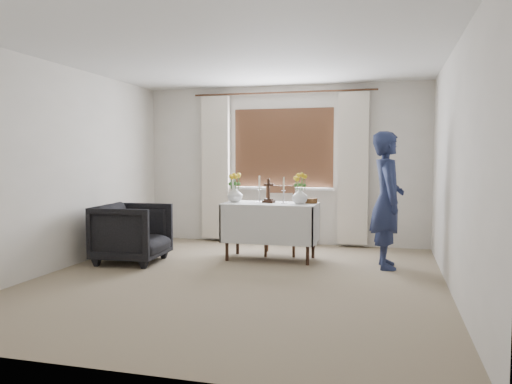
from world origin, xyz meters
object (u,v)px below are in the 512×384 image
person (387,200)px  wooden_chair (280,220)px  wooden_cross (269,191)px  armchair (132,233)px  flower_vase_left (235,194)px  altar_table (271,231)px  flower_vase_right (300,196)px

person → wooden_chair: bearing=63.4°
wooden_cross → armchair: bearing=-147.6°
person → wooden_cross: size_ratio=5.22×
person → flower_vase_left: person is taller
altar_table → wooden_cross: wooden_cross is taller
wooden_chair → flower_vase_right: (0.35, -0.38, 0.38)m
altar_table → wooden_cross: bearing=134.7°
person → altar_table: bearing=77.5°
armchair → wooden_cross: 1.88m
flower_vase_right → altar_table: bearing=178.4°
wooden_chair → flower_vase_left: 0.76m
wooden_chair → armchair: bearing=-160.3°
wooden_chair → person: bearing=-29.1°
altar_table → person: 1.58m
person → flower_vase_right: bearing=76.5°
altar_table → armchair: size_ratio=1.46×
armchair → flower_vase_left: flower_vase_left is taller
armchair → person: 3.29m
wooden_chair → person: size_ratio=0.58×
altar_table → armchair: 1.83m
wooden_chair → wooden_cross: wooden_cross is taller
altar_table → flower_vase_left: flower_vase_left is taller
altar_table → armchair: (-1.70, -0.65, 0.01)m
armchair → person: bearing=-83.5°
person → wooden_cross: (-1.55, 0.16, 0.08)m
altar_table → flower_vase_left: 0.70m
wooden_chair → person: 1.58m
altar_table → flower_vase_left: bearing=178.7°
wooden_chair → armchair: (-1.75, -1.02, -0.10)m
wooden_cross → flower_vase_left: 0.47m
wooden_chair → armchair: wooden_chair is taller
armchair → flower_vase_left: 1.45m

